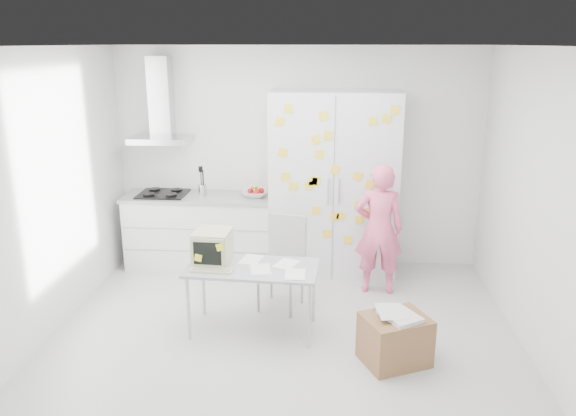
# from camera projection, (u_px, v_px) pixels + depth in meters

# --- Properties ---
(floor) EXTENTS (4.50, 4.00, 0.02)m
(floor) POSITION_uv_depth(u_px,v_px,m) (284.00, 336.00, 5.44)
(floor) COLOR silver
(floor) RESTS_ON ground
(walls) EXTENTS (4.52, 4.01, 2.70)m
(walls) POSITION_uv_depth(u_px,v_px,m) (290.00, 182.00, 5.75)
(walls) COLOR white
(walls) RESTS_ON ground
(ceiling) EXTENTS (4.50, 4.00, 0.02)m
(ceiling) POSITION_uv_depth(u_px,v_px,m) (283.00, 46.00, 4.67)
(ceiling) COLOR white
(ceiling) RESTS_ON walls
(counter_run) EXTENTS (1.84, 0.63, 1.28)m
(counter_run) POSITION_uv_depth(u_px,v_px,m) (201.00, 230.00, 7.02)
(counter_run) COLOR white
(counter_run) RESTS_ON ground
(range_hood) EXTENTS (0.70, 0.48, 1.01)m
(range_hood) POSITION_uv_depth(u_px,v_px,m) (161.00, 109.00, 6.77)
(range_hood) COLOR silver
(range_hood) RESTS_ON walls
(tall_cabinet) EXTENTS (1.50, 0.68, 2.20)m
(tall_cabinet) POSITION_uv_depth(u_px,v_px,m) (334.00, 184.00, 6.69)
(tall_cabinet) COLOR silver
(tall_cabinet) RESTS_ON ground
(person) EXTENTS (0.55, 0.37, 1.48)m
(person) POSITION_uv_depth(u_px,v_px,m) (379.00, 229.00, 6.21)
(person) COLOR #FC628D
(person) RESTS_ON ground
(desk) EXTENTS (1.28, 0.69, 0.99)m
(desk) POSITION_uv_depth(u_px,v_px,m) (227.00, 256.00, 5.39)
(desk) COLOR #A6AAB1
(desk) RESTS_ON ground
(chair) EXTENTS (0.55, 0.55, 0.99)m
(chair) POSITION_uv_depth(u_px,v_px,m) (283.00, 256.00, 5.92)
(chair) COLOR #A1A19F
(chair) RESTS_ON ground
(cardboard_box) EXTENTS (0.68, 0.63, 0.48)m
(cardboard_box) POSITION_uv_depth(u_px,v_px,m) (395.00, 339.00, 4.93)
(cardboard_box) COLOR olive
(cardboard_box) RESTS_ON ground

